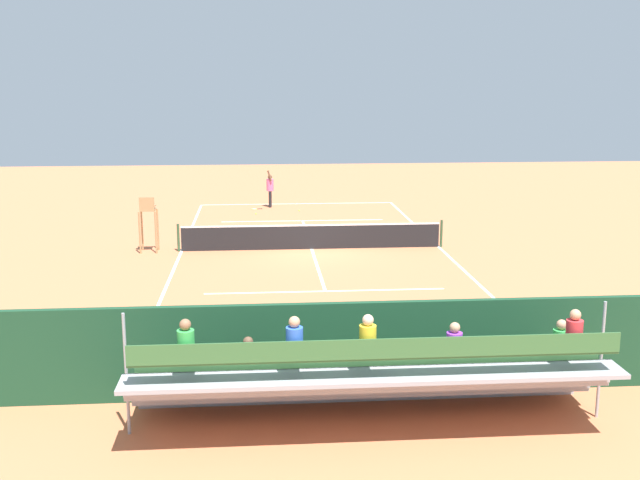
{
  "coord_description": "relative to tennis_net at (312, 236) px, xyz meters",
  "views": [
    {
      "loc": [
        2.03,
        29.01,
        6.5
      ],
      "look_at": [
        0.0,
        4.0,
        1.2
      ],
      "focal_mm": 43.15,
      "sensor_mm": 36.0,
      "label": 1
    }
  ],
  "objects": [
    {
      "name": "ground_plane",
      "position": [
        0.0,
        0.0,
        -0.5
      ],
      "size": [
        60.0,
        60.0,
        0.0
      ],
      "primitive_type": "plane",
      "color": "#CC7047"
    },
    {
      "name": "court_line_markings",
      "position": [
        0.0,
        -0.04,
        -0.5
      ],
      "size": [
        10.1,
        22.2,
        0.01
      ],
      "color": "white",
      "rests_on": "ground"
    },
    {
      "name": "tennis_net",
      "position": [
        0.0,
        0.0,
        0.0
      ],
      "size": [
        10.3,
        0.1,
        1.07
      ],
      "color": "black",
      "rests_on": "ground"
    },
    {
      "name": "backdrop_wall",
      "position": [
        0.0,
        14.0,
        0.5
      ],
      "size": [
        18.0,
        0.16,
        2.0
      ],
      "primitive_type": "cube",
      "color": "#194228",
      "rests_on": "ground"
    },
    {
      "name": "bleacher_stand",
      "position": [
        -0.06,
        15.39,
        0.47
      ],
      "size": [
        9.06,
        2.4,
        2.48
      ],
      "color": "#9EA0A5",
      "rests_on": "ground"
    },
    {
      "name": "umpire_chair",
      "position": [
        6.2,
        0.03,
        0.81
      ],
      "size": [
        0.67,
        0.67,
        2.14
      ],
      "color": "#A88456",
      "rests_on": "ground"
    },
    {
      "name": "courtside_bench",
      "position": [
        -2.03,
        13.27,
        0.06
      ],
      "size": [
        1.8,
        0.4,
        0.93
      ],
      "color": "#234C2D",
      "rests_on": "ground"
    },
    {
      "name": "equipment_bag",
      "position": [
        0.08,
        13.4,
        -0.32
      ],
      "size": [
        0.9,
        0.36,
        0.36
      ],
      "primitive_type": "cube",
      "color": "#B22D2D",
      "rests_on": "ground"
    },
    {
      "name": "tennis_player",
      "position": [
        1.43,
        -10.04,
        0.51
      ],
      "size": [
        0.39,
        0.54,
        1.93
      ],
      "color": "black",
      "rests_on": "ground"
    },
    {
      "name": "tennis_racket",
      "position": [
        2.22,
        -9.43,
        -0.49
      ],
      "size": [
        0.58,
        0.35,
        0.03
      ],
      "color": "black",
      "rests_on": "ground"
    },
    {
      "name": "tennis_ball_near",
      "position": [
        0.02,
        -8.66,
        -0.47
      ],
      "size": [
        0.07,
        0.07,
        0.07
      ],
      "primitive_type": "sphere",
      "color": "#CCDB33",
      "rests_on": "ground"
    },
    {
      "name": "tennis_ball_far",
      "position": [
        2.16,
        -7.93,
        -0.47
      ],
      "size": [
        0.07,
        0.07,
        0.07
      ],
      "primitive_type": "sphere",
      "color": "#CCDB33",
      "rests_on": "ground"
    }
  ]
}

